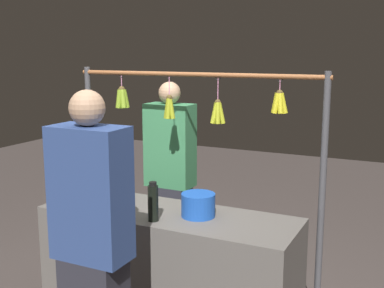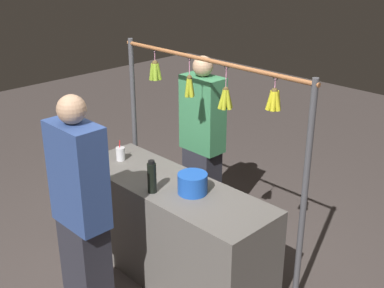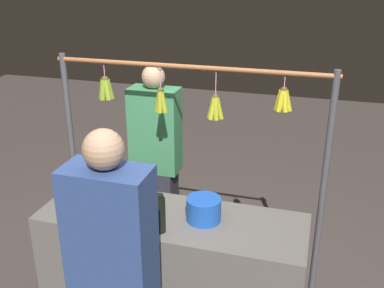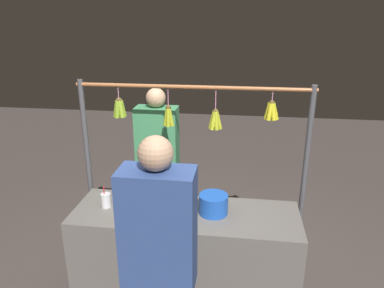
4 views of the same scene
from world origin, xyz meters
name	(u,v)px [view 4 (image 4 of 4)]	position (x,y,z in m)	size (l,w,h in m)	color
market_counter	(186,257)	(0.00, 0.00, 0.41)	(1.73, 0.58, 0.81)	#66605B
display_rack	(192,148)	(0.01, -0.38, 1.20)	(1.90, 0.11, 1.74)	#4C4C51
water_bottle	(181,210)	(0.01, 0.18, 0.93)	(0.07, 0.07, 0.25)	black
blue_bucket	(213,204)	(-0.21, -0.02, 0.89)	(0.22, 0.22, 0.15)	blue
drink_cup	(106,200)	(0.63, 0.00, 0.87)	(0.08, 0.08, 0.17)	silver
vendor_person	(158,173)	(0.38, -0.72, 0.80)	(0.39, 0.21, 1.62)	#2D2D38
customer_person	(160,279)	(0.02, 0.77, 0.83)	(0.40, 0.22, 1.68)	#2D2D38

